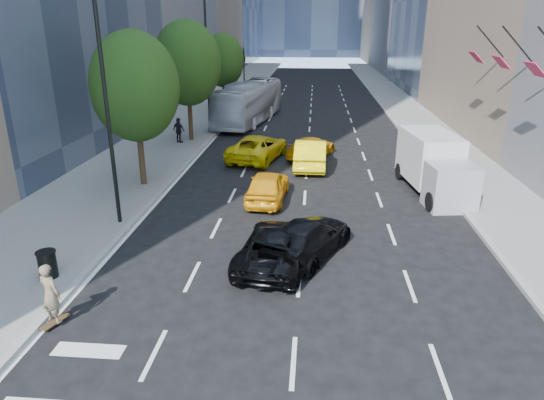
# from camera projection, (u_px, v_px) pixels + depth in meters

# --- Properties ---
(ground) EXTENTS (160.00, 160.00, 0.00)m
(ground) POSITION_uv_depth(u_px,v_px,m) (268.00, 280.00, 15.68)
(ground) COLOR black
(ground) RESTS_ON ground
(sidewalk_left) EXTENTS (6.00, 120.00, 0.15)m
(sidewalk_left) POSITION_uv_depth(u_px,v_px,m) (201.00, 113.00, 44.47)
(sidewalk_left) COLOR slate
(sidewalk_left) RESTS_ON ground
(sidewalk_right) EXTENTS (4.00, 120.00, 0.15)m
(sidewalk_right) POSITION_uv_depth(u_px,v_px,m) (412.00, 116.00, 42.92)
(sidewalk_right) COLOR slate
(sidewalk_right) RESTS_ON ground
(lamp_near) EXTENTS (2.13, 0.22, 10.00)m
(lamp_near) POSITION_uv_depth(u_px,v_px,m) (108.00, 81.00, 17.95)
(lamp_near) COLOR black
(lamp_near) RESTS_ON sidewalk_left
(lamp_far) EXTENTS (2.13, 0.22, 10.00)m
(lamp_far) POSITION_uv_depth(u_px,v_px,m) (209.00, 53.00, 34.80)
(lamp_far) COLOR black
(lamp_far) RESTS_ON sidewalk_left
(tree_near) EXTENTS (4.20, 4.20, 7.46)m
(tree_near) POSITION_uv_depth(u_px,v_px,m) (135.00, 87.00, 22.99)
(tree_near) COLOR black
(tree_near) RESTS_ON sidewalk_left
(tree_mid) EXTENTS (4.50, 4.50, 7.99)m
(tree_mid) POSITION_uv_depth(u_px,v_px,m) (187.00, 63.00, 32.23)
(tree_mid) COLOR black
(tree_mid) RESTS_ON sidewalk_left
(tree_far) EXTENTS (3.90, 3.90, 6.92)m
(tree_far) POSITION_uv_depth(u_px,v_px,m) (223.00, 60.00, 44.64)
(tree_far) COLOR black
(tree_far) RESTS_ON sidewalk_left
(traffic_signal) EXTENTS (2.48, 0.53, 5.20)m
(traffic_signal) POSITION_uv_depth(u_px,v_px,m) (244.00, 59.00, 52.19)
(traffic_signal) COLOR black
(traffic_signal) RESTS_ON sidewalk_left
(facade_flags) EXTENTS (1.85, 13.30, 2.05)m
(facade_flags) POSITION_uv_depth(u_px,v_px,m) (521.00, 61.00, 22.06)
(facade_flags) COLOR black
(facade_flags) RESTS_ON ground
(skateboarder) EXTENTS (0.74, 0.61, 1.74)m
(skateboarder) POSITION_uv_depth(u_px,v_px,m) (51.00, 297.00, 13.03)
(skateboarder) COLOR brown
(skateboarder) RESTS_ON ground
(black_sedan_lincoln) EXTENTS (2.82, 5.00, 1.32)m
(black_sedan_lincoln) POSITION_uv_depth(u_px,v_px,m) (276.00, 246.00, 16.56)
(black_sedan_lincoln) COLOR black
(black_sedan_lincoln) RESTS_ON ground
(black_sedan_mercedes) EXTENTS (3.70, 5.06, 1.36)m
(black_sedan_mercedes) POSITION_uv_depth(u_px,v_px,m) (307.00, 238.00, 17.07)
(black_sedan_mercedes) COLOR black
(black_sedan_mercedes) RESTS_ON ground
(taxi_a) EXTENTS (1.93, 4.28, 1.43)m
(taxi_a) POSITION_uv_depth(u_px,v_px,m) (268.00, 186.00, 22.47)
(taxi_a) COLOR orange
(taxi_a) RESTS_ON ground
(taxi_b) EXTENTS (1.82, 5.00, 1.64)m
(taxi_b) POSITION_uv_depth(u_px,v_px,m) (311.00, 153.00, 27.73)
(taxi_b) COLOR yellow
(taxi_b) RESTS_ON ground
(taxi_c) EXTENTS (3.72, 5.84, 1.50)m
(taxi_c) POSITION_uv_depth(u_px,v_px,m) (258.00, 147.00, 29.33)
(taxi_c) COLOR #DDC20B
(taxi_c) RESTS_ON ground
(taxi_d) EXTENTS (3.41, 4.69, 1.26)m
(taxi_d) POSITION_uv_depth(u_px,v_px,m) (311.00, 147.00, 29.88)
(taxi_d) COLOR orange
(taxi_d) RESTS_ON ground
(city_bus) EXTENTS (4.60, 12.15, 3.30)m
(city_bus) POSITION_uv_depth(u_px,v_px,m) (249.00, 102.00, 40.29)
(city_bus) COLOR silver
(city_bus) RESTS_ON ground
(box_truck) EXTENTS (2.84, 6.06, 2.79)m
(box_truck) POSITION_uv_depth(u_px,v_px,m) (434.00, 164.00, 23.33)
(box_truck) COLOR #BABABA
(box_truck) RESTS_ON ground
(pedestrian_b) EXTENTS (1.07, 0.85, 1.70)m
(pedestrian_b) POSITION_uv_depth(u_px,v_px,m) (179.00, 130.00, 32.82)
(pedestrian_b) COLOR black
(pedestrian_b) RESTS_ON sidewalk_left
(trash_can) EXTENTS (0.57, 0.57, 0.86)m
(trash_can) POSITION_uv_depth(u_px,v_px,m) (48.00, 265.00, 15.41)
(trash_can) COLOR black
(trash_can) RESTS_ON sidewalk_left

